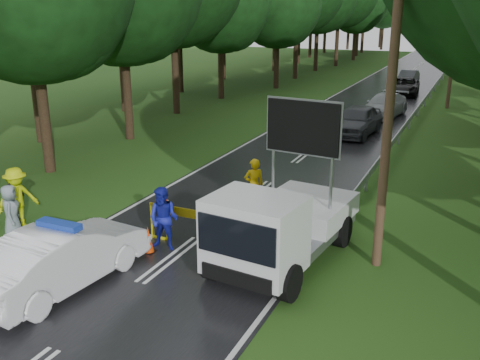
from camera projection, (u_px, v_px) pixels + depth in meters
The scene contains 23 objects.
ground at pixel (171, 259), 14.68m from camera, with size 160.00×160.00×0.00m, color #224F16.
road at pixel (376, 99), 40.73m from camera, with size 7.00×140.00×0.02m, color black.
guardrail at pixel (427, 96), 38.83m from camera, with size 0.12×60.06×0.70m.
utility_pole_near at pixel (392, 74), 12.84m from camera, with size 1.40×0.24×10.00m.
utility_pole_mid at pixel (456, 32), 35.41m from camera, with size 1.40×0.24×10.00m.
utility_pole_far at pixel (470, 23), 57.99m from camera, with size 1.40×0.24×10.00m.
police_sedan at pixel (63, 257), 13.04m from camera, with size 2.12×4.85×1.71m.
work_truck at pixel (279, 225), 14.00m from camera, with size 2.90×5.53×4.23m.
barrier at pixel (190, 218), 15.26m from camera, with size 2.73×0.09×1.13m.
officer at pixel (254, 185), 17.85m from camera, with size 0.68×0.45×1.86m, color gold.
civilian at pixel (164, 219), 15.03m from camera, with size 0.90×0.70×1.85m, color #1920A5.
bystander_left at pixel (17, 198), 16.53m from camera, with size 1.26×0.73×1.95m, color #C3DA0B.
bystander_mid at pixel (13, 199), 16.86m from camera, with size 0.98×0.41×1.67m, color #3A3D41.
bystander_right at pixel (11, 212), 15.83m from camera, with size 0.81×0.53×1.66m, color gray.
queue_car_first at pixel (357, 120), 28.90m from camera, with size 1.91×4.74×1.62m, color #3B3E43.
queue_car_second at pixel (385, 105), 33.97m from camera, with size 1.99×4.90×1.42m, color #A6AAAE.
queue_car_third at pixel (404, 86), 42.49m from camera, with size 2.26×4.91×1.36m, color black.
queue_car_fourth at pixel (408, 78), 48.06m from camera, with size 1.37×3.93×1.30m, color #404347.
cone_near_left at pixel (3, 261), 13.76m from camera, with size 0.35×0.35×0.74m.
cone_center at pixel (148, 240), 14.99m from camera, with size 0.37×0.37×0.77m.
cone_far at pixel (250, 222), 16.23m from camera, with size 0.39×0.39×0.82m.
cone_left_mid at pixel (166, 204), 17.97m from camera, with size 0.30×0.30×0.64m.
cone_right at pixel (300, 214), 16.82m from camera, with size 0.38×0.38×0.80m.
Camera 1 is at (7.19, -11.36, 6.57)m, focal length 40.00 mm.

